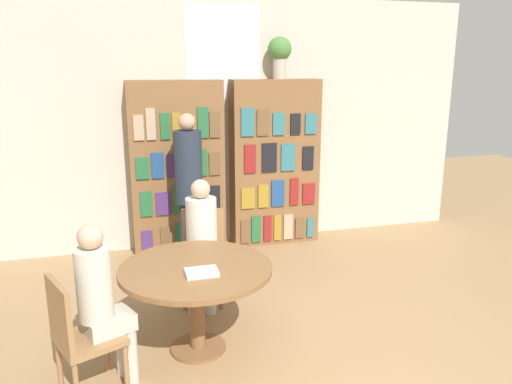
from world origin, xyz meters
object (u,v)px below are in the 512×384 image
object	(u,v)px
seated_reader_right	(102,299)
flower_vase	(280,53)
bookshelf_right	(275,163)
chair_near_camera	(78,333)
librarian_standing	(189,174)
bookshelf_left	(177,168)
chair_left_side	(203,251)
seated_reader_left	(202,236)
reading_table	(196,281)

from	to	relation	value
seated_reader_right	flower_vase	bearing A→B (deg)	117.88
bookshelf_right	chair_near_camera	size ratio (longest dim) A/B	2.35
seated_reader_right	librarian_standing	bearing A→B (deg)	133.60
bookshelf_left	chair_left_side	distance (m)	1.49
chair_left_side	seated_reader_left	xyz separation A→B (m)	(-0.04, -0.17, 0.21)
bookshelf_right	chair_near_camera	bearing A→B (deg)	-129.87
bookshelf_left	chair_left_side	world-z (taller)	bookshelf_left
bookshelf_right	seated_reader_left	size ratio (longest dim) A/B	1.68
chair_left_side	seated_reader_right	distance (m)	1.50
reading_table	chair_near_camera	bearing A→B (deg)	-156.93
bookshelf_left	bookshelf_right	bearing A→B (deg)	0.02
reading_table	chair_left_side	xyz separation A→B (m)	(0.21, 0.90, -0.11)
seated_reader_left	reading_table	bearing A→B (deg)	90.00
seated_reader_left	librarian_standing	world-z (taller)	librarian_standing
seated_reader_right	bookshelf_left	bearing A→B (deg)	139.04
reading_table	librarian_standing	size ratio (longest dim) A/B	0.69
reading_table	seated_reader_left	size ratio (longest dim) A/B	0.97
chair_near_camera	flower_vase	bearing A→B (deg)	116.46
bookshelf_right	flower_vase	world-z (taller)	flower_vase
chair_near_camera	librarian_standing	size ratio (longest dim) A/B	0.51
chair_left_side	librarian_standing	world-z (taller)	librarian_standing
bookshelf_right	seated_reader_right	bearing A→B (deg)	-128.41
seated_reader_right	librarian_standing	distance (m)	2.29
seated_reader_left	librarian_standing	bearing A→B (deg)	-79.49
bookshelf_left	chair_left_side	size ratio (longest dim) A/B	2.35
bookshelf_left	seated_reader_right	world-z (taller)	bookshelf_left
flower_vase	bookshelf_left	bearing A→B (deg)	-179.77
chair_near_camera	chair_left_side	size ratio (longest dim) A/B	1.00
flower_vase	bookshelf_right	bearing A→B (deg)	-174.76
seated_reader_left	bookshelf_right	bearing A→B (deg)	-114.55
librarian_standing	seated_reader_right	bearing A→B (deg)	-113.33
bookshelf_right	seated_reader_left	xyz separation A→B (m)	(-1.19, -1.56, -0.33)
flower_vase	reading_table	world-z (taller)	flower_vase
flower_vase	chair_left_side	world-z (taller)	flower_vase
flower_vase	seated_reader_left	bearing A→B (deg)	-128.56
bookshelf_right	seated_reader_right	distance (m)	3.31
reading_table	chair_left_side	distance (m)	0.93
chair_near_camera	librarian_standing	xyz separation A→B (m)	(1.07, 2.15, 0.57)
librarian_standing	bookshelf_right	bearing A→B (deg)	23.58
bookshelf_right	bookshelf_left	bearing A→B (deg)	-179.98
chair_left_side	seated_reader_left	world-z (taller)	seated_reader_left
flower_vase	librarian_standing	bearing A→B (deg)	-157.14
bookshelf_right	librarian_standing	bearing A→B (deg)	-156.42
flower_vase	chair_left_side	xyz separation A→B (m)	(-1.20, -1.39, -1.87)
flower_vase	seated_reader_right	bearing A→B (deg)	-129.05
bookshelf_right	chair_left_side	distance (m)	1.88
reading_table	seated_reader_right	bearing A→B (deg)	-156.93
bookshelf_right	flower_vase	bearing A→B (deg)	5.24
reading_table	chair_left_side	bearing A→B (deg)	77.07
chair_near_camera	librarian_standing	world-z (taller)	librarian_standing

